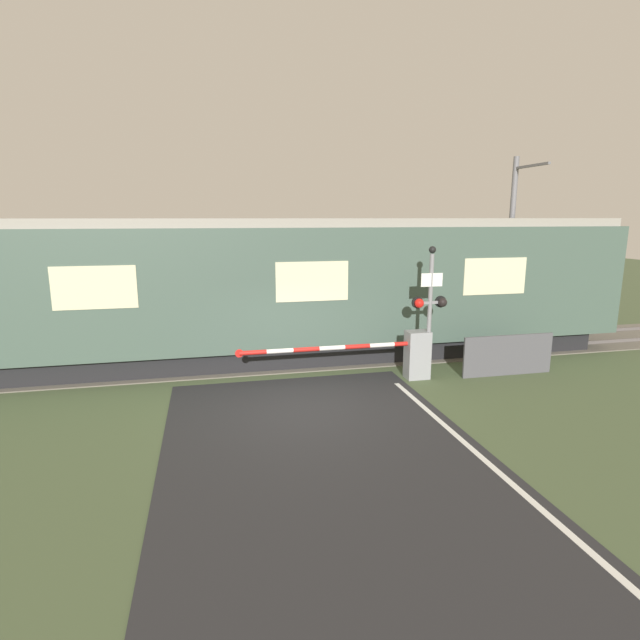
% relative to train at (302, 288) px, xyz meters
% --- Properties ---
extents(ground_plane, '(80.00, 80.00, 0.00)m').
position_rel_train_xyz_m(ground_plane, '(-0.78, -4.06, -2.11)').
color(ground_plane, '#475638').
extents(track_bed, '(36.00, 3.20, 0.13)m').
position_rel_train_xyz_m(track_bed, '(-0.78, 0.00, -2.08)').
color(track_bed, '#666056').
rests_on(track_bed, ground_plane).
extents(train, '(19.52, 3.13, 4.12)m').
position_rel_train_xyz_m(train, '(0.00, 0.00, 0.00)').
color(train, black).
rests_on(train, ground_plane).
extents(crossing_barrier, '(5.00, 0.44, 1.26)m').
position_rel_train_xyz_m(crossing_barrier, '(2.23, -2.69, -1.43)').
color(crossing_barrier, gray).
rests_on(crossing_barrier, ground_plane).
extents(signal_post, '(0.94, 0.26, 3.45)m').
position_rel_train_xyz_m(signal_post, '(2.82, -2.77, -0.14)').
color(signal_post, gray).
rests_on(signal_post, ground_plane).
extents(catenary_pole, '(0.20, 1.90, 6.24)m').
position_rel_train_xyz_m(catenary_pole, '(8.08, 1.88, 1.16)').
color(catenary_pole, slate).
rests_on(catenary_pole, ground_plane).
extents(roadside_fence, '(2.59, 0.06, 1.10)m').
position_rel_train_xyz_m(roadside_fence, '(5.02, -2.99, -1.56)').
color(roadside_fence, '#4C4C51').
rests_on(roadside_fence, ground_plane).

